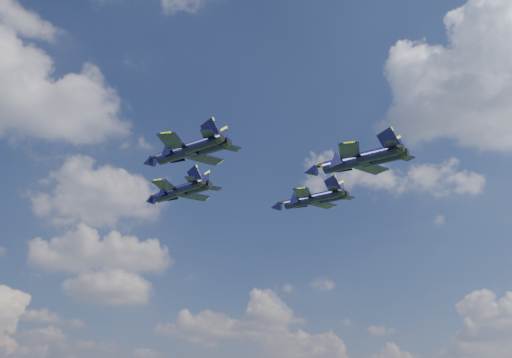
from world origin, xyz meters
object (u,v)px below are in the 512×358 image
object	(u,v)px
jet_left	(175,154)
jet_right	(300,201)
jet_lead	(170,194)
jet_slot	(343,163)

from	to	relation	value
jet_left	jet_right	size ratio (longest dim) A/B	0.99
jet_lead	jet_slot	world-z (taller)	jet_lead
jet_lead	jet_slot	size ratio (longest dim) A/B	1.00
jet_slot	jet_right	bearing A→B (deg)	47.68
jet_left	jet_slot	distance (m)	25.91
jet_lead	jet_right	size ratio (longest dim) A/B	1.06
jet_left	jet_slot	xyz separation A→B (m)	(25.13, -6.29, 0.43)
jet_lead	jet_left	size ratio (longest dim) A/B	1.07
jet_left	jet_right	bearing A→B (deg)	-5.44
jet_left	jet_right	world-z (taller)	jet_right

